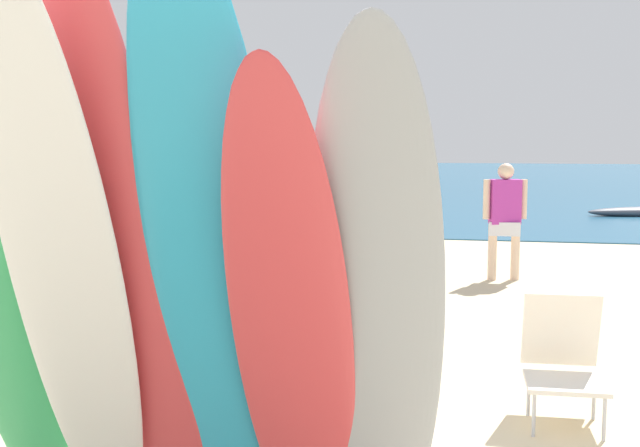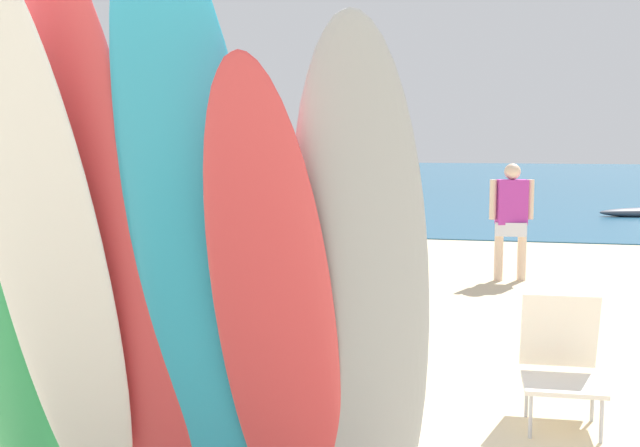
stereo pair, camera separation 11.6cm
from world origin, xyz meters
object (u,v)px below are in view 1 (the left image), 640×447
surfboard_rack (225,405)px  surfboard_white_1 (68,282)px  beach_chair_red (563,355)px  surfboard_grey_5 (375,324)px  surfboard_teal_3 (216,273)px  surfboard_green_0 (10,297)px  beachgoer_by_water (385,198)px  beachgoer_near_rack (265,224)px  beachgoer_photographing (201,237)px  surfboard_red_2 (127,263)px  beachgoer_midbeach (505,213)px  surfboard_red_4 (293,339)px

surfboard_rack → surfboard_white_1: surfboard_white_1 is taller
beach_chair_red → surfboard_grey_5: bearing=-114.0°
surfboard_teal_3 → surfboard_green_0: bearing=173.9°
beachgoer_by_water → beachgoer_near_rack: size_ratio=1.03×
beachgoer_photographing → surfboard_red_2: bearing=-36.4°
surfboard_teal_3 → beachgoer_by_water: size_ratio=1.70×
surfboard_teal_3 → beachgoer_midbeach: bearing=78.2°
beachgoer_near_rack → beach_chair_red: (2.80, -2.88, -0.49)m
surfboard_green_0 → beachgoer_near_rack: 5.14m
surfboard_teal_3 → beach_chair_red: (1.60, 2.33, -0.89)m
surfboard_green_0 → beach_chair_red: (2.56, 2.24, -0.74)m
surfboard_green_0 → beach_chair_red: surfboard_green_0 is taller
beachgoer_midbeach → surfboard_white_1: bearing=-119.6°
beach_chair_red → surfboard_rack: bearing=-138.8°
surfboard_green_0 → beachgoer_photographing: surfboard_green_0 is taller
surfboard_red_2 → beachgoer_near_rack: 5.28m
surfboard_red_4 → beachgoer_by_water: surfboard_red_4 is taller
surfboard_teal_3 → beachgoer_photographing: 4.14m
surfboard_rack → surfboard_red_4: surfboard_red_4 is taller
beach_chair_red → beachgoer_midbeach: bearing=91.0°
surfboard_white_1 → surfboard_red_2: surfboard_red_2 is taller
beachgoer_midbeach → surfboard_green_0: bearing=-122.5°
surfboard_rack → surfboard_teal_3: 1.06m
surfboard_green_0 → surfboard_white_1: size_ratio=0.89×
surfboard_rack → surfboard_white_1: size_ratio=0.73×
beachgoer_photographing → beachgoer_midbeach: beachgoer_photographing is taller
beachgoer_near_rack → beach_chair_red: 4.05m
surfboard_white_1 → surfboard_red_2: (0.22, 0.09, 0.07)m
beachgoer_by_water → surfboard_teal_3: bearing=20.1°
beachgoer_near_rack → beachgoer_photographing: bearing=-109.2°
beachgoer_near_rack → beachgoer_photographing: (-0.24, -1.35, 0.03)m
surfboard_green_0 → surfboard_rack: bearing=32.4°
surfboard_white_1 → surfboard_red_2: 0.24m
beachgoer_near_rack → beachgoer_photographing: size_ratio=0.97×
surfboard_rack → beachgoer_by_water: (-0.12, 8.02, 0.41)m
surfboard_teal_3 → surfboard_red_4: (0.31, -0.01, -0.25)m
beachgoer_near_rack → surfboard_grey_5: bearing=-79.4°
surfboard_green_0 → beachgoer_midbeach: (2.35, 7.39, -0.30)m
surfboard_grey_5 → beachgoer_by_water: size_ratio=1.47×
surfboard_teal_3 → beachgoer_near_rack: surfboard_teal_3 is taller
surfboard_teal_3 → beachgoer_by_water: 8.71m
surfboard_white_1 → surfboard_teal_3: (0.60, 0.08, 0.04)m
surfboard_rack → surfboard_red_4: 1.01m
surfboard_rack → surfboard_teal_3: size_ratio=0.71×
beachgoer_by_water → beach_chair_red: 6.67m
surfboard_rack → beachgoer_near_rack: size_ratio=1.25×
beachgoer_by_water → beachgoer_midbeach: bearing=72.2°
surfboard_rack → surfboard_red_2: size_ratio=0.70×
surfboard_rack → beachgoer_by_water: bearing=90.8°
surfboard_red_2 → beachgoer_photographing: surfboard_red_2 is taller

